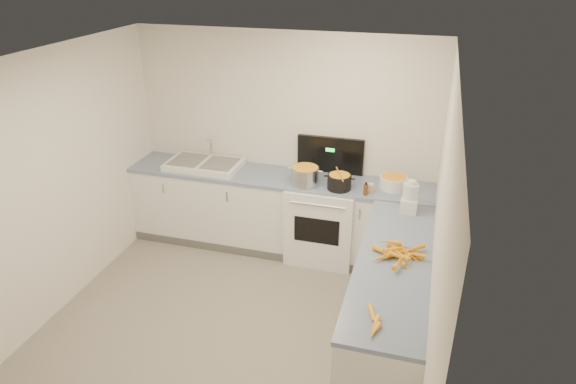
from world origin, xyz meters
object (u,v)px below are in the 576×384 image
(mixing_bowl, at_px, (393,182))
(stove, at_px, (323,219))
(extract_bottle, at_px, (366,190))
(steel_pot, at_px, (305,177))
(spice_jar, at_px, (371,189))
(sink, at_px, (204,164))
(black_pot, at_px, (339,183))
(food_processor, at_px, (410,198))

(mixing_bowl, bearing_deg, stove, -176.49)
(extract_bottle, bearing_deg, steel_pot, 173.77)
(spice_jar, bearing_deg, steel_pot, 179.90)
(sink, relative_size, extract_bottle, 7.24)
(steel_pot, bearing_deg, black_pot, -0.48)
(food_processor, bearing_deg, spice_jar, 142.82)
(food_processor, bearing_deg, sink, 168.99)
(mixing_bowl, xyz_separation_m, food_processor, (0.20, -0.50, 0.07))
(black_pot, bearing_deg, spice_jar, 0.32)
(sink, bearing_deg, stove, -0.62)
(steel_pot, height_order, mixing_bowl, steel_pot)
(steel_pot, distance_m, spice_jar, 0.72)
(steel_pot, xyz_separation_m, food_processor, (1.13, -0.32, 0.05))
(extract_bottle, bearing_deg, black_pot, 166.54)
(steel_pot, bearing_deg, mixing_bowl, 10.80)
(extract_bottle, xyz_separation_m, food_processor, (0.46, -0.24, 0.08))
(food_processor, bearing_deg, black_pot, 157.35)
(stove, relative_size, black_pot, 5.32)
(sink, relative_size, spice_jar, 9.97)
(stove, height_order, food_processor, stove)
(extract_bottle, distance_m, food_processor, 0.53)
(sink, height_order, mixing_bowl, sink)
(sink, distance_m, food_processor, 2.44)
(sink, height_order, spice_jar, sink)
(spice_jar, xyz_separation_m, food_processor, (0.42, -0.32, 0.10))
(sink, xyz_separation_m, extract_bottle, (1.93, -0.22, 0.02))
(black_pot, bearing_deg, mixing_bowl, 18.12)
(stove, relative_size, food_processor, 4.15)
(sink, relative_size, mixing_bowl, 2.88)
(spice_jar, bearing_deg, stove, 165.80)
(black_pot, height_order, extract_bottle, black_pot)
(stove, relative_size, sink, 1.58)
(mixing_bowl, bearing_deg, extract_bottle, -135.87)
(sink, xyz_separation_m, food_processor, (2.39, -0.47, 0.10))
(steel_pot, distance_m, extract_bottle, 0.68)
(extract_bottle, height_order, food_processor, food_processor)
(sink, bearing_deg, spice_jar, -4.31)
(steel_pot, distance_m, mixing_bowl, 0.95)
(stove, bearing_deg, extract_bottle, -23.01)
(stove, xyz_separation_m, spice_jar, (0.53, -0.13, 0.51))
(spice_jar, bearing_deg, extract_bottle, -120.96)
(sink, height_order, extract_bottle, sink)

